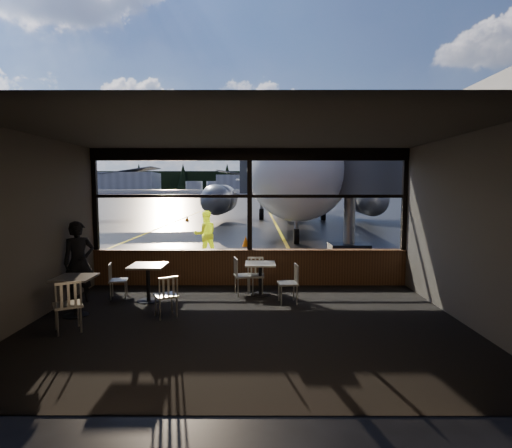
{
  "coord_description": "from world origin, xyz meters",
  "views": [
    {
      "loc": [
        0.19,
        -10.17,
        2.5
      ],
      "look_at": [
        0.16,
        1.0,
        1.5
      ],
      "focal_mm": 28.0,
      "sensor_mm": 36.0,
      "label": 1
    }
  ],
  "objects_px": {
    "jet_bridge": "(344,190)",
    "cafe_table_near": "(260,279)",
    "airliner": "(293,144)",
    "chair_mid_s": "(166,296)",
    "ground_crew": "(205,234)",
    "chair_left_s": "(68,305)",
    "passenger": "(79,262)",
    "cafe_table_mid": "(148,283)",
    "cone_nose": "(246,241)",
    "chair_near_e": "(288,284)",
    "cone_wing": "(187,218)",
    "chair_mid_w": "(119,281)",
    "chair_near_w": "(244,276)",
    "chair_near_n": "(255,276)",
    "cafe_table_left": "(75,296)"
  },
  "relations": [
    {
      "from": "ground_crew",
      "to": "cafe_table_mid",
      "type": "bearing_deg",
      "value": 64.06
    },
    {
      "from": "cafe_table_mid",
      "to": "chair_left_s",
      "type": "bearing_deg",
      "value": -115.32
    },
    {
      "from": "cafe_table_left",
      "to": "chair_near_w",
      "type": "bearing_deg",
      "value": 25.83
    },
    {
      "from": "airliner",
      "to": "cafe_table_near",
      "type": "relative_size",
      "value": 50.47
    },
    {
      "from": "chair_near_w",
      "to": "chair_near_n",
      "type": "relative_size",
      "value": 1.03
    },
    {
      "from": "chair_mid_s",
      "to": "passenger",
      "type": "height_order",
      "value": "passenger"
    },
    {
      "from": "cafe_table_near",
      "to": "chair_left_s",
      "type": "height_order",
      "value": "chair_left_s"
    },
    {
      "from": "chair_near_n",
      "to": "cone_nose",
      "type": "bearing_deg",
      "value": -86.06
    },
    {
      "from": "cafe_table_mid",
      "to": "passenger",
      "type": "distance_m",
      "value": 1.56
    },
    {
      "from": "passenger",
      "to": "cafe_table_near",
      "type": "bearing_deg",
      "value": -28.49
    },
    {
      "from": "ground_crew",
      "to": "chair_mid_w",
      "type": "bearing_deg",
      "value": 56.08
    },
    {
      "from": "jet_bridge",
      "to": "cafe_table_near",
      "type": "bearing_deg",
      "value": -117.13
    },
    {
      "from": "cafe_table_mid",
      "to": "jet_bridge",
      "type": "bearing_deg",
      "value": 50.43
    },
    {
      "from": "jet_bridge",
      "to": "cone_wing",
      "type": "relative_size",
      "value": 26.23
    },
    {
      "from": "cafe_table_left",
      "to": "passenger",
      "type": "relative_size",
      "value": 0.44
    },
    {
      "from": "cafe_table_mid",
      "to": "cone_nose",
      "type": "distance_m",
      "value": 8.68
    },
    {
      "from": "jet_bridge",
      "to": "chair_near_e",
      "type": "xyz_separation_m",
      "value": [
        -2.75,
        -7.17,
        -2.0
      ]
    },
    {
      "from": "jet_bridge",
      "to": "cone_nose",
      "type": "relative_size",
      "value": 24.71
    },
    {
      "from": "jet_bridge",
      "to": "cafe_table_left",
      "type": "distance_m",
      "value": 10.84
    },
    {
      "from": "chair_near_e",
      "to": "chair_mid_w",
      "type": "relative_size",
      "value": 1.06
    },
    {
      "from": "cafe_table_near",
      "to": "chair_mid_s",
      "type": "xyz_separation_m",
      "value": [
        -1.84,
        -1.6,
        0.04
      ]
    },
    {
      "from": "airliner",
      "to": "chair_mid_s",
      "type": "distance_m",
      "value": 24.42
    },
    {
      "from": "jet_bridge",
      "to": "chair_mid_w",
      "type": "bearing_deg",
      "value": -134.04
    },
    {
      "from": "chair_mid_s",
      "to": "ground_crew",
      "type": "distance_m",
      "value": 6.7
    },
    {
      "from": "chair_left_s",
      "to": "chair_near_e",
      "type": "bearing_deg",
      "value": -7.0
    },
    {
      "from": "chair_near_n",
      "to": "cone_wing",
      "type": "distance_m",
      "value": 22.13
    },
    {
      "from": "cafe_table_mid",
      "to": "passenger",
      "type": "height_order",
      "value": "passenger"
    },
    {
      "from": "airliner",
      "to": "chair_left_s",
      "type": "bearing_deg",
      "value": -99.81
    },
    {
      "from": "chair_near_e",
      "to": "chair_mid_s",
      "type": "relative_size",
      "value": 1.03
    },
    {
      "from": "cafe_table_near",
      "to": "cone_nose",
      "type": "height_order",
      "value": "cafe_table_near"
    },
    {
      "from": "chair_left_s",
      "to": "ground_crew",
      "type": "height_order",
      "value": "ground_crew"
    },
    {
      "from": "chair_left_s",
      "to": "ground_crew",
      "type": "xyz_separation_m",
      "value": [
        1.43,
        7.49,
        0.38
      ]
    },
    {
      "from": "cafe_table_near",
      "to": "chair_mid_w",
      "type": "bearing_deg",
      "value": -175.23
    },
    {
      "from": "chair_mid_w",
      "to": "cone_nose",
      "type": "relative_size",
      "value": 1.81
    },
    {
      "from": "airliner",
      "to": "chair_near_e",
      "type": "xyz_separation_m",
      "value": [
        -2.09,
        -22.42,
        -5.48
      ]
    },
    {
      "from": "jet_bridge",
      "to": "chair_near_e",
      "type": "distance_m",
      "value": 7.94
    },
    {
      "from": "jet_bridge",
      "to": "chair_mid_s",
      "type": "height_order",
      "value": "jet_bridge"
    },
    {
      "from": "cone_nose",
      "to": "cafe_table_near",
      "type": "bearing_deg",
      "value": -85.95
    },
    {
      "from": "cafe_table_near",
      "to": "chair_near_n",
      "type": "relative_size",
      "value": 0.88
    },
    {
      "from": "chair_near_e",
      "to": "chair_left_s",
      "type": "xyz_separation_m",
      "value": [
        -3.96,
        -1.74,
        0.04
      ]
    },
    {
      "from": "cafe_table_near",
      "to": "chair_near_w",
      "type": "bearing_deg",
      "value": 175.79
    },
    {
      "from": "chair_mid_s",
      "to": "passenger",
      "type": "xyz_separation_m",
      "value": [
        -2.12,
        1.01,
        0.47
      ]
    },
    {
      "from": "chair_mid_w",
      "to": "passenger",
      "type": "height_order",
      "value": "passenger"
    },
    {
      "from": "chair_near_n",
      "to": "passenger",
      "type": "distance_m",
      "value": 3.94
    },
    {
      "from": "cafe_table_near",
      "to": "chair_left_s",
      "type": "relative_size",
      "value": 0.81
    },
    {
      "from": "chair_left_s",
      "to": "cone_wing",
      "type": "height_order",
      "value": "chair_left_s"
    },
    {
      "from": "cafe_table_left",
      "to": "chair_near_e",
      "type": "relative_size",
      "value": 0.91
    },
    {
      "from": "jet_bridge",
      "to": "chair_mid_s",
      "type": "xyz_separation_m",
      "value": [
        -5.18,
        -8.11,
        -2.02
      ]
    },
    {
      "from": "chair_near_n",
      "to": "chair_mid_w",
      "type": "relative_size",
      "value": 1.06
    },
    {
      "from": "jet_bridge",
      "to": "chair_near_w",
      "type": "xyz_separation_m",
      "value": [
        -3.72,
        -6.48,
        -1.99
      ]
    }
  ]
}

